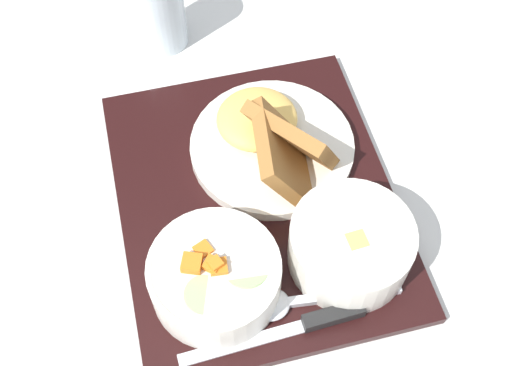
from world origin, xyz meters
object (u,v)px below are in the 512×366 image
(glass_water, at_px, (160,12))
(plate_main, at_px, (273,140))
(knife, at_px, (310,323))
(bowl_soup, at_px, (351,244))
(bowl_salad, at_px, (215,276))
(spoon, at_px, (294,301))

(glass_water, bearing_deg, plate_main, -149.79)
(knife, xyz_separation_m, glass_water, (0.42, 0.13, 0.03))
(bowl_soup, relative_size, plate_main, 0.67)
(bowl_salad, relative_size, plate_main, 0.69)
(knife, bearing_deg, plate_main, -97.06)
(knife, bearing_deg, bowl_salad, -39.02)
(bowl_soup, xyz_separation_m, plate_main, (0.15, 0.06, -0.01))
(bowl_salad, bearing_deg, bowl_soup, -82.41)
(knife, height_order, spoon, knife)
(knife, relative_size, spoon, 1.20)
(bowl_salad, height_order, spoon, bowl_salad)
(bowl_salad, distance_m, glass_water, 0.38)
(knife, relative_size, glass_water, 1.67)
(bowl_soup, bearing_deg, plate_main, 22.83)
(bowl_salad, bearing_deg, plate_main, -25.81)
(bowl_soup, xyz_separation_m, knife, (-0.07, 0.05, -0.03))
(plate_main, xyz_separation_m, spoon, (-0.19, 0.00, -0.02))
(bowl_soup, height_order, spoon, bowl_soup)
(knife, distance_m, glass_water, 0.45)
(bowl_soup, distance_m, glass_water, 0.40)
(plate_main, bearing_deg, spoon, 179.31)
(bowl_salad, xyz_separation_m, bowl_soup, (0.02, -0.14, 0.00))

